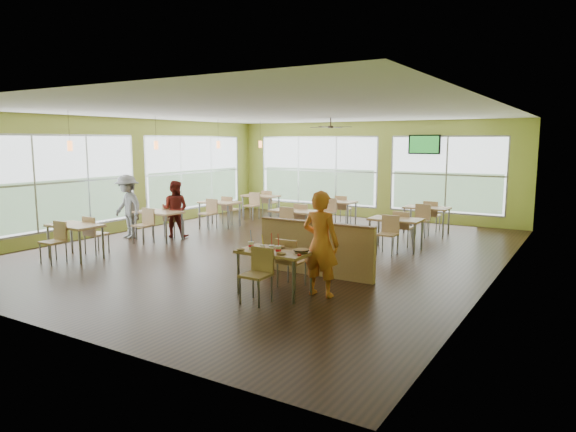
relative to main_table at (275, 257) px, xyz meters
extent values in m
plane|color=black|center=(-2.00, 3.00, -0.63)|extent=(12.00, 12.00, 0.00)
plane|color=white|center=(-2.00, 3.00, 2.57)|extent=(12.00, 12.00, 0.00)
cube|color=#ABBA4B|center=(-2.00, 9.00, 0.97)|extent=(10.00, 0.04, 3.20)
cube|color=#ABBA4B|center=(-2.00, -3.00, 0.97)|extent=(10.00, 0.04, 3.20)
cube|color=#ABBA4B|center=(-7.00, 3.00, 0.97)|extent=(0.04, 12.00, 3.20)
cube|color=#ABBA4B|center=(3.00, 3.00, 0.97)|extent=(0.04, 12.00, 3.20)
cube|color=white|center=(-6.98, 1.00, 0.89)|extent=(0.02, 4.50, 2.35)
cube|color=white|center=(-6.98, 6.00, 0.89)|extent=(0.02, 4.50, 2.35)
cube|color=white|center=(-4.00, 8.98, 0.89)|extent=(4.50, 0.02, 2.35)
cube|color=white|center=(0.50, 8.98, 0.89)|extent=(3.50, 0.02, 2.35)
cube|color=#B7BABC|center=(-6.97, 3.50, -0.28)|extent=(0.04, 9.40, 0.05)
cube|color=#B7BABC|center=(-1.75, 8.97, -0.28)|extent=(8.00, 0.04, 0.05)
cube|color=tan|center=(0.00, 0.00, 0.10)|extent=(1.20, 0.70, 0.04)
cube|color=brown|center=(0.00, 0.00, 0.07)|extent=(1.22, 0.71, 0.01)
cylinder|color=slate|center=(-0.54, -0.29, -0.28)|extent=(0.05, 0.05, 0.71)
cylinder|color=slate|center=(0.54, -0.29, -0.28)|extent=(0.05, 0.05, 0.71)
cylinder|color=slate|center=(-0.54, 0.29, -0.28)|extent=(0.05, 0.05, 0.71)
cylinder|color=slate|center=(0.54, 0.29, -0.28)|extent=(0.05, 0.05, 0.71)
cube|color=tan|center=(0.00, 0.55, -0.18)|extent=(0.42, 0.42, 0.04)
cube|color=tan|center=(0.00, 0.74, 0.04)|extent=(0.42, 0.04, 0.40)
cube|color=tan|center=(0.00, -0.55, -0.18)|extent=(0.42, 0.42, 0.04)
cube|color=tan|center=(0.00, -0.74, 0.04)|extent=(0.42, 0.04, 0.40)
cube|color=tan|center=(0.00, 1.45, -0.13)|extent=(2.40, 0.12, 1.00)
cube|color=brown|center=(0.00, 1.45, 0.39)|extent=(2.40, 0.14, 0.04)
cube|color=tan|center=(-5.20, 0.00, 0.10)|extent=(1.20, 0.70, 0.04)
cube|color=brown|center=(-5.20, 0.00, 0.07)|extent=(1.22, 0.71, 0.01)
cylinder|color=slate|center=(-5.74, -0.29, -0.28)|extent=(0.05, 0.05, 0.71)
cylinder|color=slate|center=(-4.66, -0.29, -0.28)|extent=(0.05, 0.05, 0.71)
cylinder|color=slate|center=(-5.74, 0.29, -0.28)|extent=(0.05, 0.05, 0.71)
cylinder|color=slate|center=(-4.66, 0.29, -0.28)|extent=(0.05, 0.05, 0.71)
cube|color=tan|center=(-5.20, 0.55, -0.18)|extent=(0.42, 0.42, 0.04)
cube|color=tan|center=(-5.20, 0.74, 0.04)|extent=(0.42, 0.04, 0.40)
cube|color=tan|center=(-5.20, -0.55, -0.18)|extent=(0.42, 0.42, 0.04)
cube|color=tan|center=(-5.20, -0.74, 0.04)|extent=(0.42, 0.04, 0.40)
cube|color=tan|center=(-5.20, 2.50, 0.10)|extent=(1.20, 0.70, 0.04)
cube|color=brown|center=(-5.20, 2.50, 0.07)|extent=(1.22, 0.71, 0.01)
cylinder|color=slate|center=(-5.74, 2.21, -0.28)|extent=(0.05, 0.05, 0.71)
cylinder|color=slate|center=(-4.66, 2.21, -0.28)|extent=(0.05, 0.05, 0.71)
cylinder|color=slate|center=(-5.74, 2.79, -0.28)|extent=(0.05, 0.05, 0.71)
cylinder|color=slate|center=(-4.66, 2.79, -0.28)|extent=(0.05, 0.05, 0.71)
cube|color=tan|center=(-5.20, 3.05, -0.18)|extent=(0.42, 0.42, 0.04)
cube|color=tan|center=(-5.20, 3.24, 0.04)|extent=(0.42, 0.04, 0.40)
cube|color=tan|center=(-5.20, 1.95, -0.18)|extent=(0.42, 0.42, 0.04)
cube|color=tan|center=(-5.20, 1.76, 0.04)|extent=(0.42, 0.04, 0.40)
cube|color=tan|center=(-5.20, 5.00, 0.10)|extent=(1.20, 0.70, 0.04)
cube|color=brown|center=(-5.20, 5.00, 0.07)|extent=(1.22, 0.71, 0.01)
cylinder|color=slate|center=(-5.74, 4.71, -0.28)|extent=(0.05, 0.05, 0.71)
cylinder|color=slate|center=(-4.66, 4.71, -0.28)|extent=(0.05, 0.05, 0.71)
cylinder|color=slate|center=(-5.74, 5.29, -0.28)|extent=(0.05, 0.05, 0.71)
cylinder|color=slate|center=(-4.66, 5.29, -0.28)|extent=(0.05, 0.05, 0.71)
cube|color=tan|center=(-5.20, 5.55, -0.18)|extent=(0.42, 0.42, 0.04)
cube|color=tan|center=(-5.20, 5.74, 0.04)|extent=(0.42, 0.04, 0.40)
cube|color=tan|center=(-5.20, 4.45, -0.18)|extent=(0.42, 0.42, 0.04)
cube|color=tan|center=(-5.20, 4.26, 0.04)|extent=(0.42, 0.04, 0.40)
cube|color=tan|center=(-5.20, 7.20, 0.10)|extent=(1.20, 0.70, 0.04)
cube|color=brown|center=(-5.20, 7.20, 0.07)|extent=(1.22, 0.71, 0.01)
cylinder|color=slate|center=(-5.74, 6.91, -0.28)|extent=(0.05, 0.05, 0.71)
cylinder|color=slate|center=(-4.66, 6.91, -0.28)|extent=(0.05, 0.05, 0.71)
cylinder|color=slate|center=(-5.74, 7.49, -0.28)|extent=(0.05, 0.05, 0.71)
cylinder|color=slate|center=(-4.66, 7.49, -0.28)|extent=(0.05, 0.05, 0.71)
cube|color=tan|center=(-5.20, 7.75, -0.18)|extent=(0.42, 0.42, 0.04)
cube|color=tan|center=(-5.20, 7.94, 0.04)|extent=(0.42, 0.04, 0.40)
cube|color=tan|center=(-5.20, 6.65, -0.18)|extent=(0.42, 0.42, 0.04)
cube|color=tan|center=(-5.20, 6.46, 0.04)|extent=(0.42, 0.04, 0.40)
cube|color=tan|center=(-2.30, 4.50, 0.10)|extent=(1.20, 0.70, 0.04)
cube|color=brown|center=(-2.30, 4.50, 0.07)|extent=(1.22, 0.71, 0.01)
cylinder|color=slate|center=(-2.84, 4.21, -0.28)|extent=(0.05, 0.05, 0.71)
cylinder|color=slate|center=(-1.76, 4.21, -0.28)|extent=(0.05, 0.05, 0.71)
cylinder|color=slate|center=(-2.84, 4.79, -0.28)|extent=(0.05, 0.05, 0.71)
cylinder|color=slate|center=(-1.76, 4.79, -0.28)|extent=(0.05, 0.05, 0.71)
cube|color=tan|center=(-2.30, 5.05, -0.18)|extent=(0.42, 0.42, 0.04)
cube|color=tan|center=(-2.30, 5.24, 0.04)|extent=(0.42, 0.04, 0.40)
cube|color=tan|center=(-2.30, 3.95, -0.18)|extent=(0.42, 0.42, 0.04)
cube|color=tan|center=(-2.30, 3.76, 0.04)|extent=(0.42, 0.04, 0.40)
cube|color=tan|center=(-2.30, 7.00, 0.10)|extent=(1.20, 0.70, 0.04)
cube|color=brown|center=(-2.30, 7.00, 0.07)|extent=(1.22, 0.71, 0.01)
cylinder|color=slate|center=(-2.84, 6.71, -0.28)|extent=(0.05, 0.05, 0.71)
cylinder|color=slate|center=(-1.76, 6.71, -0.28)|extent=(0.05, 0.05, 0.71)
cylinder|color=slate|center=(-2.84, 7.29, -0.28)|extent=(0.05, 0.05, 0.71)
cylinder|color=slate|center=(-1.76, 7.29, -0.28)|extent=(0.05, 0.05, 0.71)
cube|color=tan|center=(-2.30, 7.55, -0.18)|extent=(0.42, 0.42, 0.04)
cube|color=tan|center=(-2.30, 7.74, 0.04)|extent=(0.42, 0.04, 0.40)
cube|color=tan|center=(-2.30, 6.45, -0.18)|extent=(0.42, 0.42, 0.04)
cube|color=tan|center=(-2.30, 6.26, 0.04)|extent=(0.42, 0.04, 0.40)
cube|color=tan|center=(0.50, 4.50, 0.10)|extent=(1.20, 0.70, 0.04)
cube|color=brown|center=(0.50, 4.50, 0.07)|extent=(1.22, 0.71, 0.01)
cylinder|color=slate|center=(-0.04, 4.21, -0.28)|extent=(0.05, 0.05, 0.71)
cylinder|color=slate|center=(1.04, 4.21, -0.28)|extent=(0.05, 0.05, 0.71)
cylinder|color=slate|center=(-0.04, 4.79, -0.28)|extent=(0.05, 0.05, 0.71)
cylinder|color=slate|center=(1.04, 4.79, -0.28)|extent=(0.05, 0.05, 0.71)
cube|color=tan|center=(0.50, 5.05, -0.18)|extent=(0.42, 0.42, 0.04)
cube|color=tan|center=(0.50, 5.24, 0.04)|extent=(0.42, 0.04, 0.40)
cube|color=tan|center=(0.50, 3.95, -0.18)|extent=(0.42, 0.42, 0.04)
cube|color=tan|center=(0.50, 3.76, 0.04)|extent=(0.42, 0.04, 0.40)
cube|color=tan|center=(0.50, 7.00, 0.10)|extent=(1.20, 0.70, 0.04)
cube|color=brown|center=(0.50, 7.00, 0.07)|extent=(1.22, 0.71, 0.01)
cylinder|color=slate|center=(-0.04, 6.71, -0.28)|extent=(0.05, 0.05, 0.71)
cylinder|color=slate|center=(1.04, 6.71, -0.28)|extent=(0.05, 0.05, 0.71)
cylinder|color=slate|center=(-0.04, 7.29, -0.28)|extent=(0.05, 0.05, 0.71)
cylinder|color=slate|center=(1.04, 7.29, -0.28)|extent=(0.05, 0.05, 0.71)
cube|color=tan|center=(0.50, 7.55, -0.18)|extent=(0.42, 0.42, 0.04)
cube|color=tan|center=(0.50, 7.74, 0.04)|extent=(0.42, 0.04, 0.40)
cube|color=tan|center=(0.50, 6.45, -0.18)|extent=(0.42, 0.42, 0.04)
cube|color=tan|center=(0.50, 6.26, 0.04)|extent=(0.42, 0.04, 0.40)
cylinder|color=#2D2119|center=(-5.20, 0.00, 2.22)|extent=(0.01, 0.01, 0.70)
cylinder|color=orange|center=(-5.20, 0.00, 1.82)|extent=(0.11, 0.11, 0.22)
cylinder|color=#2D2119|center=(-5.20, 2.50, 2.22)|extent=(0.01, 0.01, 0.70)
cylinder|color=orange|center=(-5.20, 2.50, 1.82)|extent=(0.11, 0.11, 0.22)
cylinder|color=#2D2119|center=(-5.20, 5.00, 2.22)|extent=(0.01, 0.01, 0.70)
cylinder|color=orange|center=(-5.20, 5.00, 1.82)|extent=(0.11, 0.11, 0.22)
cylinder|color=#2D2119|center=(-5.20, 7.20, 2.22)|extent=(0.01, 0.01, 0.70)
cylinder|color=orange|center=(-5.20, 7.20, 1.82)|extent=(0.11, 0.11, 0.22)
cylinder|color=#2D2119|center=(-2.00, 6.00, 2.45)|extent=(0.03, 0.03, 0.24)
cylinder|color=#2D2119|center=(-2.00, 6.00, 2.31)|extent=(0.16, 0.16, 0.06)
cube|color=#2D2119|center=(-1.65, 6.00, 2.31)|extent=(0.55, 0.10, 0.01)
cube|color=#2D2119|center=(-2.00, 6.35, 2.31)|extent=(0.10, 0.55, 0.01)
cube|color=#2D2119|center=(-2.35, 6.00, 2.31)|extent=(0.55, 0.10, 0.01)
cube|color=#2D2119|center=(-2.00, 5.65, 2.31)|extent=(0.10, 0.55, 0.01)
cube|color=black|center=(-0.20, 8.90, 1.82)|extent=(1.00, 0.06, 0.60)
cube|color=#217C2B|center=(-0.20, 8.87, 1.82)|extent=(0.90, 0.01, 0.52)
imported|color=#F9471B|center=(0.69, 0.33, 0.25)|extent=(0.64, 0.42, 1.76)
imported|color=maroon|center=(-5.10, 3.01, 0.13)|extent=(0.89, 0.80, 1.52)
imported|color=slate|center=(-6.07, 2.25, 0.21)|extent=(1.19, 0.84, 1.68)
cone|color=white|center=(-0.38, -0.14, 0.18)|extent=(0.10, 0.10, 0.13)
cylinder|color=red|center=(-0.38, -0.14, 0.19)|extent=(0.09, 0.09, 0.04)
cylinder|color=white|center=(-0.38, -0.14, 0.25)|extent=(0.10, 0.10, 0.01)
cylinder|color=blue|center=(-0.38, -0.14, 0.36)|extent=(0.03, 0.06, 0.23)
cone|color=white|center=(-0.11, -0.19, 0.17)|extent=(0.08, 0.08, 0.11)
cylinder|color=red|center=(-0.11, -0.19, 0.18)|extent=(0.08, 0.08, 0.03)
cylinder|color=white|center=(-0.11, -0.19, 0.23)|extent=(0.09, 0.09, 0.01)
cylinder|color=#FAEB0B|center=(-0.11, -0.19, 0.33)|extent=(0.02, 0.05, 0.20)
cone|color=white|center=(0.08, -0.21, 0.18)|extent=(0.10, 0.10, 0.13)
cylinder|color=red|center=(0.08, -0.21, 0.19)|extent=(0.09, 0.09, 0.04)
cylinder|color=white|center=(0.08, -0.21, 0.25)|extent=(0.10, 0.10, 0.01)
cylinder|color=red|center=(0.08, -0.21, 0.37)|extent=(0.03, 0.06, 0.23)
cone|color=white|center=(0.21, -0.21, 0.18)|extent=(0.10, 0.10, 0.13)
cylinder|color=red|center=(0.21, -0.21, 0.19)|extent=(0.09, 0.09, 0.04)
cylinder|color=white|center=(0.21, -0.21, 0.25)|extent=(0.10, 0.10, 0.01)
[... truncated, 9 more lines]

